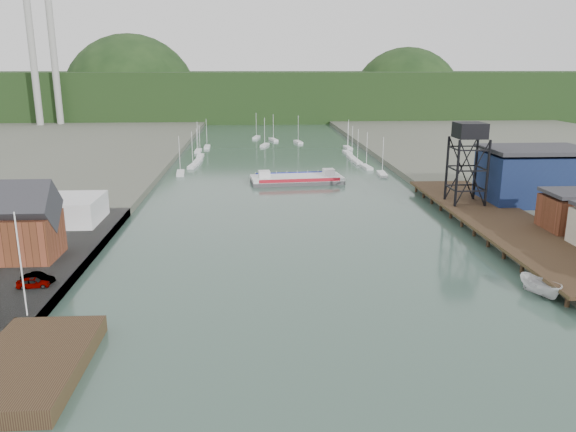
{
  "coord_description": "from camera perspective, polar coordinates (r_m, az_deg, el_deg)",
  "views": [
    {
      "loc": [
        -7.26,
        -49.75,
        28.58
      ],
      "look_at": [
        -1.61,
        42.6,
        4.0
      ],
      "focal_mm": 35.0,
      "sensor_mm": 36.0,
      "label": 1
    }
  ],
  "objects": [
    {
      "name": "ground",
      "position": [
        57.83,
        4.31,
        -14.79
      ],
      "size": [
        600.0,
        600.0,
        0.0
      ],
      "primitive_type": "plane",
      "color": "#2D463B",
      "rests_on": "ground"
    },
    {
      "name": "car_west_a",
      "position": [
        78.22,
        -24.46,
        -6.17
      ],
      "size": [
        4.12,
        2.08,
        1.35
      ],
      "primitive_type": "imported",
      "rotation": [
        0.0,
        0.0,
        1.7
      ],
      "color": "#999999",
      "rests_on": "west_quay"
    },
    {
      "name": "west_stage",
      "position": [
        60.94,
        -24.69,
        -13.61
      ],
      "size": [
        10.0,
        18.0,
        1.8
      ],
      "primitive_type": "cube",
      "color": "black",
      "rests_on": "ground"
    },
    {
      "name": "marina_sailboats",
      "position": [
        190.46,
        -1.26,
        6.35
      ],
      "size": [
        57.71,
        92.65,
        0.9
      ],
      "color": "silver",
      "rests_on": "ground"
    },
    {
      "name": "flagpole",
      "position": [
        68.35,
        -25.51,
        -4.5
      ],
      "size": [
        0.16,
        0.16,
        12.0
      ],
      "primitive_type": "cylinder",
      "color": "silver",
      "rests_on": "west_quay"
    },
    {
      "name": "distant_hills",
      "position": [
        351.59,
        -3.03,
        11.89
      ],
      "size": [
        500.0,
        120.0,
        80.0
      ],
      "color": "black",
      "rests_on": "ground"
    },
    {
      "name": "white_shed",
      "position": [
        109.14,
        -23.07,
        0.57
      ],
      "size": [
        18.0,
        12.0,
        4.5
      ],
      "primitive_type": "cube",
      "color": "silver",
      "rests_on": "west_quay"
    },
    {
      "name": "motorboat",
      "position": [
        79.51,
        24.27,
        -6.6
      ],
      "size": [
        4.39,
        6.98,
        2.53
      ],
      "primitive_type": "imported",
      "rotation": [
        0.0,
        0.0,
        0.32
      ],
      "color": "silver",
      "rests_on": "ground"
    },
    {
      "name": "blue_shed",
      "position": [
        125.64,
        23.73,
        3.75
      ],
      "size": [
        20.5,
        14.5,
        11.3
      ],
      "color": "#0B1134",
      "rests_on": "east_land"
    },
    {
      "name": "east_pier",
      "position": [
        107.92,
        20.84,
        -0.43
      ],
      "size": [
        14.0,
        70.0,
        2.45
      ],
      "color": "black",
      "rests_on": "ground"
    },
    {
      "name": "smokestacks",
      "position": [
        299.02,
        -23.52,
        13.96
      ],
      "size": [
        11.2,
        8.2,
        60.0
      ],
      "color": "#9F9F9A",
      "rests_on": "ground"
    },
    {
      "name": "chain_ferry",
      "position": [
        143.55,
        0.9,
        3.78
      ],
      "size": [
        23.94,
        11.47,
        3.33
      ],
      "rotation": [
        0.0,
        0.0,
        0.1
      ],
      "color": "#444447",
      "rests_on": "ground"
    },
    {
      "name": "harbor_building",
      "position": [
        89.85,
        -26.12,
        -1.18
      ],
      "size": [
        12.2,
        8.2,
        8.9
      ],
      "color": "#502917",
      "rests_on": "west_quay"
    },
    {
      "name": "car_west_b",
      "position": [
        79.46,
        -24.06,
        -5.79
      ],
      "size": [
        4.44,
        2.54,
        1.38
      ],
      "primitive_type": "imported",
      "rotation": [
        0.0,
        0.0,
        1.3
      ],
      "color": "#999999",
      "rests_on": "west_quay"
    },
    {
      "name": "lift_tower",
      "position": [
        116.46,
        17.97,
        7.79
      ],
      "size": [
        6.5,
        6.5,
        16.0
      ],
      "color": "black",
      "rests_on": "east_pier"
    },
    {
      "name": "west_quay",
      "position": [
        81.9,
        -27.01,
        -6.65
      ],
      "size": [
        16.0,
        80.0,
        1.6
      ],
      "primitive_type": "cube",
      "color": "slate",
      "rests_on": "ground"
    }
  ]
}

